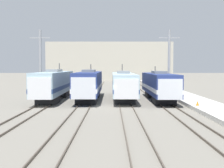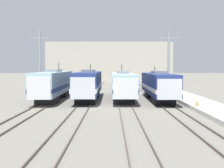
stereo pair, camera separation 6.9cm
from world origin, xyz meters
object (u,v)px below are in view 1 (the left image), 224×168
Objects in this scene: locomotive_far_left at (54,84)px; traffic_cone at (197,103)px; locomotive_far_right at (159,85)px; locomotive_center_left at (88,84)px; catenary_tower_left at (40,62)px; catenary_tower_right at (169,62)px; locomotive_center_right at (123,85)px.

traffic_cone is (17.04, -9.72, -1.48)m from locomotive_far_left.
locomotive_far_left is at bearing 176.82° from locomotive_far_right.
locomotive_far_right is 33.23× the size of traffic_cone.
catenary_tower_left is at bearing 146.87° from locomotive_center_left.
locomotive_far_left is 1.79× the size of catenary_tower_right.
locomotive_center_right is 1.96× the size of catenary_tower_left.
locomotive_far_left is 9.63m from locomotive_center_right.
catenary_tower_left is 20.05× the size of traffic_cone.
traffic_cone is at bearing -38.16° from locomotive_center_left.
locomotive_far_right is (4.77, -2.06, 0.01)m from locomotive_center_right.
locomotive_center_left is 1.03× the size of locomotive_far_right.
locomotive_far_right is (14.32, -0.80, -0.10)m from locomotive_far_left.
catenary_tower_left is at bearing 161.55° from locomotive_far_right.
locomotive_far_left is 17.67m from catenary_tower_right.
traffic_cone is at bearing -55.67° from locomotive_center_right.
locomotive_center_left is 34.36× the size of traffic_cone.
traffic_cone is (2.73, -8.92, -1.37)m from locomotive_far_right.
locomotive_far_left is 1.79× the size of catenary_tower_left.
locomotive_center_right is at bearing 124.33° from traffic_cone.
catenary_tower_right is (16.67, 4.97, 3.11)m from locomotive_far_left.
traffic_cone is at bearing -29.69° from locomotive_far_left.
locomotive_center_right reaches higher than locomotive_center_left.
locomotive_center_left reaches higher than locomotive_far_right.
catenary_tower_left is 1.00× the size of catenary_tower_right.
locomotive_center_right is 8.65m from catenary_tower_right.
catenary_tower_right reaches higher than locomotive_center_right.
catenary_tower_right is (7.12, 3.70, 3.22)m from locomotive_center_right.
catenary_tower_left reaches higher than locomotive_far_right.
catenary_tower_right is (2.35, 5.76, 3.22)m from locomotive_far_right.
locomotive_far_right is at bearing -23.33° from locomotive_center_right.
locomotive_center_left is at bearing -0.90° from locomotive_far_left.
traffic_cone is (12.27, -9.64, -1.46)m from locomotive_center_left.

